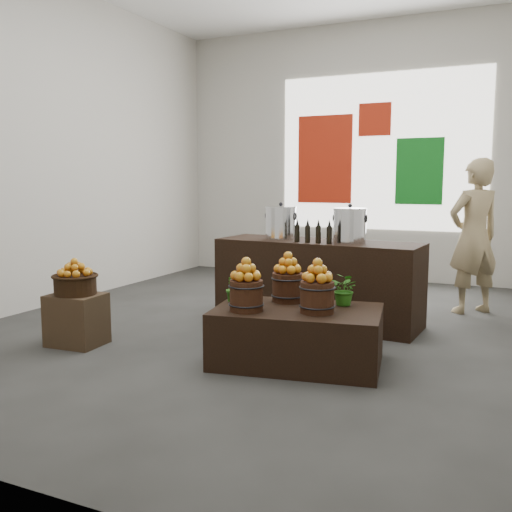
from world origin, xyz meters
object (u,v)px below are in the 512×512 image
at_px(crate, 77,320).
at_px(stock_pot_left, 281,224).
at_px(wicker_basket, 75,285).
at_px(shopper, 474,237).
at_px(counter, 318,282).
at_px(display_table, 297,336).
at_px(stock_pot_center, 350,226).

height_order(crate, stock_pot_left, stock_pot_left).
xyz_separation_m(wicker_basket, stock_pot_left, (1.35, 1.81, 0.50)).
xyz_separation_m(crate, wicker_basket, (0.00, 0.00, 0.33)).
height_order(wicker_basket, shopper, shopper).
height_order(counter, stock_pot_left, stock_pot_left).
xyz_separation_m(counter, stock_pot_left, (-0.45, 0.03, 0.63)).
distance_m(display_table, stock_pot_left, 1.85).
xyz_separation_m(display_table, stock_pot_center, (0.05, 1.41, 0.84)).
distance_m(crate, wicker_basket, 0.33).
distance_m(crate, stock_pot_center, 2.91).
bearing_deg(display_table, crate, 179.60).
distance_m(stock_pot_left, stock_pot_center, 0.81).
distance_m(crate, counter, 2.55).
relative_size(counter, stock_pot_left, 6.47).
bearing_deg(crate, counter, 44.72).
xyz_separation_m(crate, stock_pot_center, (2.16, 1.76, 0.84)).
bearing_deg(stock_pot_left, stock_pot_center, -3.71).
bearing_deg(stock_pot_left, shopper, 31.54).
height_order(counter, stock_pot_center, stock_pot_center).
xyz_separation_m(counter, stock_pot_center, (0.35, -0.02, 0.63)).
bearing_deg(wicker_basket, stock_pot_center, 39.27).
bearing_deg(stock_pot_center, shopper, 47.50).
bearing_deg(counter, wicker_basket, -131.58).
bearing_deg(display_table, counter, 92.27).
distance_m(counter, stock_pot_left, 0.77).
distance_m(wicker_basket, display_table, 2.17).
xyz_separation_m(crate, counter, (1.80, 1.78, 0.21)).
height_order(wicker_basket, stock_pot_center, stock_pot_center).
distance_m(display_table, shopper, 2.99).
relative_size(wicker_basket, stock_pot_left, 1.14).
height_order(stock_pot_left, stock_pot_center, same).
bearing_deg(crate, wicker_basket, 0.00).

